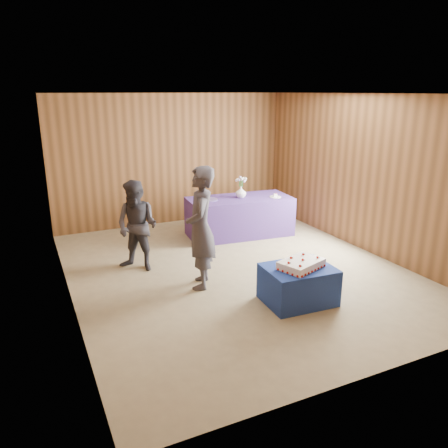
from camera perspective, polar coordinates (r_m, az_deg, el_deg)
ground at (r=7.01m, az=1.54°, el=-5.99°), size 6.00×6.00×0.00m
room_shell at (r=6.52m, az=1.67°, el=8.76°), size 5.04×6.04×2.72m
cake_table at (r=5.99m, az=9.66°, el=-7.80°), size 0.94×0.75×0.50m
serving_table at (r=8.57m, az=2.03°, el=1.00°), size 2.08×1.09×0.75m
sheet_cake at (r=5.86m, az=10.05°, el=-5.16°), size 0.71×0.59×0.14m
vase at (r=8.47m, az=2.21°, el=4.18°), size 0.23×0.23×0.22m
flower_spray at (r=8.42m, az=2.23°, el=5.84°), size 0.22×0.22×0.17m
platter at (r=8.30m, az=-2.03°, el=3.21°), size 0.36×0.36×0.02m
plate at (r=8.59m, az=6.72°, el=3.55°), size 0.23×0.23×0.01m
cake_slice at (r=8.58m, az=6.73°, el=3.77°), size 0.08×0.07×0.08m
knife at (r=8.49m, az=7.29°, el=3.34°), size 0.26×0.06×0.00m
guest_left at (r=6.17m, az=-3.07°, el=-0.53°), size 0.65×0.76×1.76m
guest_right at (r=6.92m, az=-11.28°, el=-0.28°), size 0.88×0.88×1.44m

